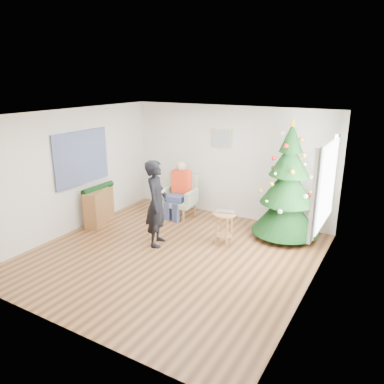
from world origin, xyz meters
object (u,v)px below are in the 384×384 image
Objects in this scene: standing_man at (157,203)px; stool at (224,229)px; armchair at (180,201)px; console at (99,206)px; christmas_tree at (288,186)px.

stool is at bearing -81.09° from standing_man.
console is (-1.38, -1.26, 0.02)m from armchair.
christmas_tree is 4.19m from console.
christmas_tree is 3.70× the size of stool.
christmas_tree reaches higher than stool.
christmas_tree is at bearing -0.78° from console.
christmas_tree is 2.63m from armchair.
standing_man is at bearing -150.68° from stool.
standing_man reaches higher than armchair.
console is (-3.91, -1.32, -0.71)m from christmas_tree.
armchair is 1.87m from console.
console is (-1.82, 0.29, -0.46)m from standing_man.
christmas_tree reaches higher than console.
christmas_tree is 1.55m from stool.
standing_man reaches higher than console.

